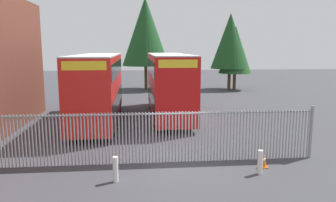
{
  "coord_description": "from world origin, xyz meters",
  "views": [
    {
      "loc": [
        -1.66,
        -13.23,
        4.84
      ],
      "look_at": [
        0.0,
        4.0,
        2.0
      ],
      "focal_mm": 34.7,
      "sensor_mm": 36.0,
      "label": 1
    }
  ],
  "objects_px": {
    "bollard_near_left": "(115,169)",
    "double_decker_bus_near_gate": "(98,86)",
    "double_decker_bus_behind_fence_left": "(168,82)",
    "traffic_cone_by_gate": "(263,161)",
    "bollard_center_front": "(260,162)"
  },
  "relations": [
    {
      "from": "double_decker_bus_behind_fence_left",
      "to": "bollard_near_left",
      "type": "bearing_deg",
      "value": -104.99
    },
    {
      "from": "bollard_near_left",
      "to": "traffic_cone_by_gate",
      "type": "xyz_separation_m",
      "value": [
        5.93,
        0.89,
        -0.19
      ]
    },
    {
      "from": "double_decker_bus_near_gate",
      "to": "bollard_center_front",
      "type": "xyz_separation_m",
      "value": [
        7.21,
        -9.67,
        -1.95
      ]
    },
    {
      "from": "bollard_center_front",
      "to": "traffic_cone_by_gate",
      "type": "distance_m",
      "value": 0.8
    },
    {
      "from": "traffic_cone_by_gate",
      "to": "double_decker_bus_behind_fence_left",
      "type": "bearing_deg",
      "value": 105.39
    },
    {
      "from": "double_decker_bus_near_gate",
      "to": "traffic_cone_by_gate",
      "type": "xyz_separation_m",
      "value": [
        7.61,
        -9.0,
        -2.13
      ]
    },
    {
      "from": "double_decker_bus_behind_fence_left",
      "to": "bollard_near_left",
      "type": "xyz_separation_m",
      "value": [
        -3.04,
        -11.37,
        -1.95
      ]
    },
    {
      "from": "double_decker_bus_near_gate",
      "to": "double_decker_bus_behind_fence_left",
      "type": "relative_size",
      "value": 1.0
    },
    {
      "from": "traffic_cone_by_gate",
      "to": "bollard_near_left",
      "type": "bearing_deg",
      "value": -171.5
    },
    {
      "from": "bollard_center_front",
      "to": "double_decker_bus_near_gate",
      "type": "bearing_deg",
      "value": 126.71
    },
    {
      "from": "double_decker_bus_near_gate",
      "to": "double_decker_bus_behind_fence_left",
      "type": "distance_m",
      "value": 4.95
    },
    {
      "from": "bollard_near_left",
      "to": "double_decker_bus_near_gate",
      "type": "bearing_deg",
      "value": 99.64
    },
    {
      "from": "traffic_cone_by_gate",
      "to": "bollard_center_front",
      "type": "bearing_deg",
      "value": -120.88
    },
    {
      "from": "double_decker_bus_near_gate",
      "to": "bollard_center_front",
      "type": "height_order",
      "value": "double_decker_bus_near_gate"
    },
    {
      "from": "bollard_near_left",
      "to": "traffic_cone_by_gate",
      "type": "distance_m",
      "value": 6.0
    }
  ]
}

